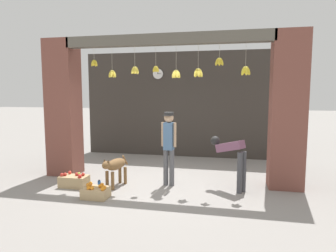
# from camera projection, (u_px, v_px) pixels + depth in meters

# --- Properties ---
(ground_plane) EXTENTS (60.00, 60.00, 0.00)m
(ground_plane) POSITION_uv_depth(u_px,v_px,m) (164.00, 183.00, 6.74)
(ground_plane) COLOR gray
(shop_back_wall) EXTENTS (6.52, 0.12, 3.31)m
(shop_back_wall) POSITION_uv_depth(u_px,v_px,m) (185.00, 105.00, 9.48)
(shop_back_wall) COLOR #38332D
(shop_back_wall) RESTS_ON ground_plane
(shop_pillar_left) EXTENTS (0.70, 0.60, 3.31)m
(shop_pillar_left) POSITION_uv_depth(u_px,v_px,m) (64.00, 108.00, 7.39)
(shop_pillar_left) COLOR brown
(shop_pillar_left) RESTS_ON ground_plane
(shop_pillar_right) EXTENTS (0.70, 0.60, 3.31)m
(shop_pillar_right) POSITION_uv_depth(u_px,v_px,m) (288.00, 111.00, 6.30)
(shop_pillar_right) COLOR brown
(shop_pillar_right) RESTS_ON ground_plane
(storefront_awning) EXTENTS (4.62, 0.30, 0.97)m
(storefront_awning) POSITION_uv_depth(u_px,v_px,m) (166.00, 43.00, 6.50)
(storefront_awning) COLOR #5B564C
(dog) EXTENTS (0.39, 0.87, 0.67)m
(dog) POSITION_uv_depth(u_px,v_px,m) (115.00, 166.00, 6.47)
(dog) COLOR brown
(dog) RESTS_ON ground_plane
(shopkeeper) EXTENTS (0.34, 0.28, 1.62)m
(shopkeeper) POSITION_uv_depth(u_px,v_px,m) (169.00, 143.00, 6.52)
(shopkeeper) COLOR #56565B
(shopkeeper) RESTS_ON ground_plane
(worker_stooping) EXTENTS (0.76, 0.59, 1.10)m
(worker_stooping) POSITION_uv_depth(u_px,v_px,m) (232.00, 155.00, 6.25)
(worker_stooping) COLOR #424247
(worker_stooping) RESTS_ON ground_plane
(fruit_crate_oranges) EXTENTS (0.50, 0.36, 0.28)m
(fruit_crate_oranges) POSITION_uv_depth(u_px,v_px,m) (96.00, 192.00, 5.81)
(fruit_crate_oranges) COLOR tan
(fruit_crate_oranges) RESTS_ON ground_plane
(fruit_crate_apples) EXTENTS (0.60, 0.34, 0.31)m
(fruit_crate_apples) POSITION_uv_depth(u_px,v_px,m) (74.00, 181.00, 6.50)
(fruit_crate_apples) COLOR tan
(fruit_crate_apples) RESTS_ON ground_plane
(water_bottle) EXTENTS (0.06, 0.06, 0.23)m
(water_bottle) POSITION_uv_depth(u_px,v_px,m) (99.00, 186.00, 6.26)
(water_bottle) COLOR #2D60AD
(water_bottle) RESTS_ON ground_plane
(wall_clock) EXTENTS (0.35, 0.03, 0.35)m
(wall_clock) POSITION_uv_depth(u_px,v_px,m) (158.00, 74.00, 9.48)
(wall_clock) COLOR black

